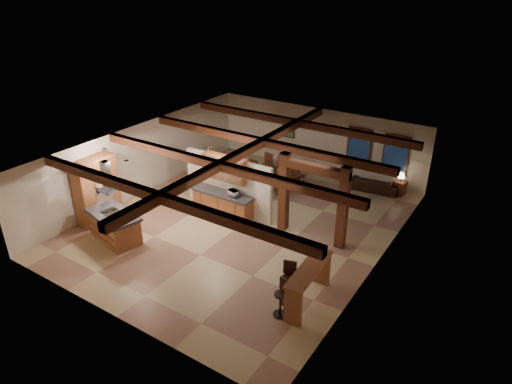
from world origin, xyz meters
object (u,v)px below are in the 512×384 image
bar_counter (309,279)px  dining_table (274,180)px  kitchen_island (115,226)px  sofa (374,184)px

bar_counter → dining_table: bearing=128.1°
kitchen_island → dining_table: (2.45, 6.55, -0.19)m
kitchen_island → sofa: bearing=54.5°
bar_counter → kitchen_island: bearing=-174.7°
kitchen_island → sofa: (6.12, 8.57, -0.23)m
kitchen_island → bar_counter: bar_counter is taller
sofa → bar_counter: size_ratio=0.88×
sofa → dining_table: bearing=21.1°
sofa → bar_counter: bar_counter is taller
dining_table → sofa: bearing=39.0°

